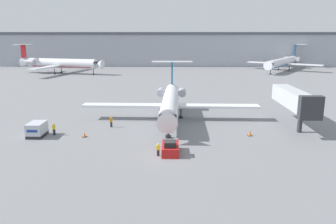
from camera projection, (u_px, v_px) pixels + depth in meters
ground_plane at (167, 156)px, 39.83m from camera, size 600.00×600.00×0.00m
terminal_building at (172, 49)px, 154.75m from camera, size 180.00×16.80×15.36m
airplane_main at (170, 102)px, 56.36m from camera, size 30.53×26.77×9.11m
pushback_tug at (170, 148)px, 40.62m from camera, size 2.06×4.01×1.86m
luggage_cart at (37, 129)px, 47.35m from camera, size 2.15×3.24×2.06m
worker_near_tug at (158, 149)px, 39.77m from camera, size 0.40×0.24×1.62m
worker_by_wing at (111, 122)px, 52.09m from camera, size 0.40×0.24×1.75m
worker_on_apron at (54, 129)px, 47.98m from camera, size 0.40×0.25×1.81m
traffic_cone_left at (84, 135)px, 47.19m from camera, size 0.60×0.60×0.70m
traffic_cone_right at (250, 133)px, 47.73m from camera, size 0.63×0.63×0.83m
airplane_parked_far_left at (284, 62)px, 132.83m from camera, size 27.20×35.93×10.22m
airplane_parked_far_right at (60, 63)px, 122.28m from camera, size 34.34×31.74×10.70m
jet_bridge at (294, 99)px, 51.47m from camera, size 3.20×14.42×6.19m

